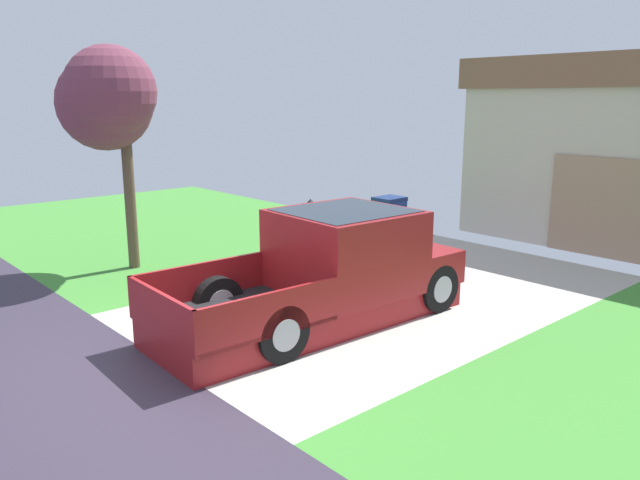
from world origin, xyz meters
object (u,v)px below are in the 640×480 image
(handbag, at_px, (306,284))
(wheeled_trash_bin, at_px, (389,216))
(person_with_hat, at_px, (311,236))
(pickup_truck, at_px, (335,271))
(front_yard_tree, at_px, (107,99))

(handbag, relative_size, wheeled_trash_bin, 0.40)
(person_with_hat, relative_size, handbag, 3.98)
(handbag, bearing_deg, pickup_truck, -22.73)
(pickup_truck, distance_m, person_with_hat, 1.82)
(pickup_truck, bearing_deg, front_yard_tree, -162.38)
(pickup_truck, xyz_separation_m, front_yard_tree, (-4.99, -1.35, 2.65))
(wheeled_trash_bin, bearing_deg, person_with_hat, -66.94)
(wheeled_trash_bin, bearing_deg, pickup_truck, -56.20)
(front_yard_tree, bearing_deg, handbag, 28.21)
(person_with_hat, bearing_deg, front_yard_tree, -130.67)
(handbag, relative_size, front_yard_tree, 0.09)
(pickup_truck, height_order, front_yard_tree, front_yard_tree)
(person_with_hat, bearing_deg, wheeled_trash_bin, 129.25)
(pickup_truck, xyz_separation_m, handbag, (-1.39, 0.58, -0.65))
(front_yard_tree, height_order, wheeled_trash_bin, front_yard_tree)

